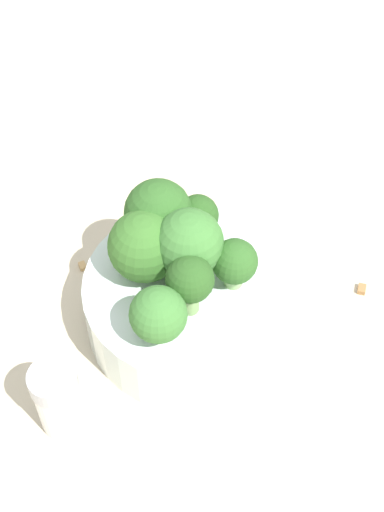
{
  "coord_description": "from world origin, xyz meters",
  "views": [
    {
      "loc": [
        0.11,
        0.34,
        0.51
      ],
      "look_at": [
        0.0,
        0.0,
        0.09
      ],
      "focal_mm": 50.0,
      "sensor_mm": 36.0,
      "label": 1
    }
  ],
  "objects": [
    {
      "name": "ground_plane",
      "position": [
        0.0,
        0.0,
        0.0
      ],
      "size": [
        3.0,
        3.0,
        0.0
      ],
      "primitive_type": "plane",
      "color": "beige"
    },
    {
      "name": "bowl",
      "position": [
        0.0,
        0.0,
        0.03
      ],
      "size": [
        0.18,
        0.18,
        0.05
      ],
      "primitive_type": "cylinder",
      "color": "silver",
      "rests_on": "ground_plane"
    },
    {
      "name": "broccoli_floret_0",
      "position": [
        -0.0,
        -0.01,
        0.09
      ],
      "size": [
        0.06,
        0.06,
        0.07
      ],
      "color": "#8EB770",
      "rests_on": "bowl"
    },
    {
      "name": "broccoli_floret_1",
      "position": [
        0.03,
        -0.02,
        0.08
      ],
      "size": [
        0.06,
        0.06,
        0.06
      ],
      "color": "#7A9E5B",
      "rests_on": "bowl"
    },
    {
      "name": "broccoli_floret_2",
      "position": [
        0.04,
        0.04,
        0.08
      ],
      "size": [
        0.04,
        0.04,
        0.05
      ],
      "color": "#84AD66",
      "rests_on": "bowl"
    },
    {
      "name": "broccoli_floret_3",
      "position": [
        -0.03,
        0.01,
        0.08
      ],
      "size": [
        0.04,
        0.04,
        0.05
      ],
      "color": "#8EB770",
      "rests_on": "bowl"
    },
    {
      "name": "broccoli_floret_4",
      "position": [
        0.01,
        -0.05,
        0.09
      ],
      "size": [
        0.06,
        0.06,
        0.07
      ],
      "color": "#8EB770",
      "rests_on": "bowl"
    },
    {
      "name": "broccoli_floret_5",
      "position": [
        0.01,
        0.02,
        0.09
      ],
      "size": [
        0.04,
        0.04,
        0.06
      ],
      "color": "#7A9E5B",
      "rests_on": "bowl"
    },
    {
      "name": "broccoli_floret_6",
      "position": [
        -0.02,
        -0.04,
        0.08
      ],
      "size": [
        0.03,
        0.03,
        0.05
      ],
      "color": "#84AD66",
      "rests_on": "bowl"
    },
    {
      "name": "pepper_shaker",
      "position": [
        0.12,
        0.06,
        0.04
      ],
      "size": [
        0.04,
        0.04,
        0.07
      ],
      "color": "silver",
      "rests_on": "ground_plane"
    },
    {
      "name": "almond_crumb_0",
      "position": [
        0.08,
        -0.09,
        0.0
      ],
      "size": [
        0.01,
        0.01,
        0.01
      ],
      "primitive_type": "cube",
      "rotation": [
        0.0,
        0.0,
        1.68
      ],
      "color": "tan",
      "rests_on": "ground_plane"
    },
    {
      "name": "almond_crumb_1",
      "position": [
        -0.15,
        0.01,
        0.0
      ],
      "size": [
        0.01,
        0.01,
        0.01
      ],
      "primitive_type": "cube",
      "rotation": [
        0.0,
        0.0,
        0.99
      ],
      "color": "olive",
      "rests_on": "ground_plane"
    },
    {
      "name": "almond_crumb_2",
      "position": [
        -0.0,
        -0.1,
        0.0
      ],
      "size": [
        0.01,
        0.01,
        0.01
      ],
      "primitive_type": "cube",
      "rotation": [
        0.0,
        0.0,
        0.51
      ],
      "color": "olive",
      "rests_on": "ground_plane"
    }
  ]
}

